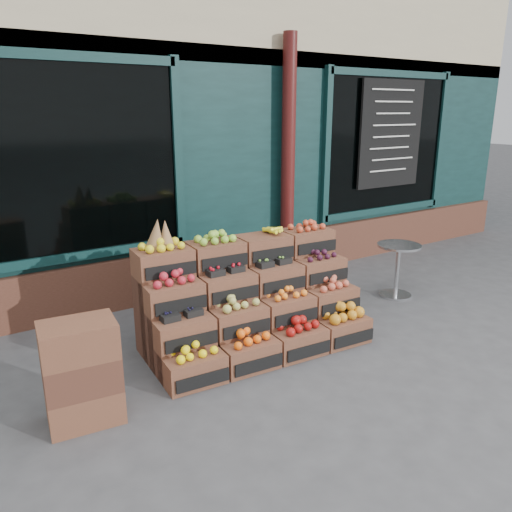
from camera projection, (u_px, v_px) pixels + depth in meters
ground at (313, 354)px, 4.81m from camera, size 60.00×60.00×0.00m
shop_facade at (119, 101)px, 8.22m from camera, size 12.00×6.24×4.80m
crate_display at (250, 304)px, 4.95m from camera, size 2.19×1.18×1.33m
spare_crates at (82, 373)px, 3.68m from camera, size 0.57×0.43×0.80m
bistro_table at (398, 264)px, 6.20m from camera, size 0.54×0.54×0.67m
shopkeeper at (43, 221)px, 5.86m from camera, size 0.83×0.65×2.02m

